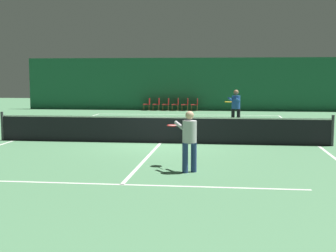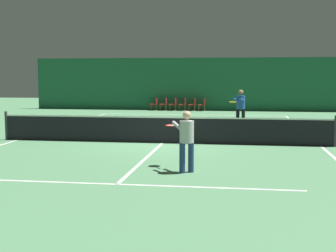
{
  "view_description": "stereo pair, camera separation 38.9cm",
  "coord_description": "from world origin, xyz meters",
  "px_view_note": "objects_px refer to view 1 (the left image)",
  "views": [
    {
      "loc": [
        2.25,
        -16.43,
        2.45
      ],
      "look_at": [
        0.56,
        -2.41,
        0.89
      ],
      "focal_mm": 50.0,
      "sensor_mm": 36.0,
      "label": 1
    },
    {
      "loc": [
        2.63,
        -16.38,
        2.45
      ],
      "look_at": [
        0.56,
        -2.41,
        0.89
      ],
      "focal_mm": 50.0,
      "sensor_mm": 36.0,
      "label": 2
    }
  ],
  "objects_px": {
    "player_far": "(236,105)",
    "courtside_chair_5": "(196,104)",
    "courtside_chair_1": "(157,103)",
    "courtside_chair_3": "(176,104)",
    "courtside_chair_2": "(167,103)",
    "player_near": "(189,137)",
    "tennis_net": "(160,129)",
    "courtside_chair_0": "(148,103)",
    "courtside_chair_4": "(186,104)"
  },
  "relations": [
    {
      "from": "player_near",
      "to": "courtside_chair_2",
      "type": "relative_size",
      "value": 1.84
    },
    {
      "from": "player_near",
      "to": "player_far",
      "type": "bearing_deg",
      "value": -39.35
    },
    {
      "from": "tennis_net",
      "to": "courtside_chair_0",
      "type": "height_order",
      "value": "tennis_net"
    },
    {
      "from": "player_far",
      "to": "courtside_chair_0",
      "type": "height_order",
      "value": "player_far"
    },
    {
      "from": "courtside_chair_3",
      "to": "courtside_chair_4",
      "type": "bearing_deg",
      "value": 90.0
    },
    {
      "from": "courtside_chair_2",
      "to": "courtside_chair_3",
      "type": "xyz_separation_m",
      "value": [
        0.65,
        0.0,
        0.0
      ]
    },
    {
      "from": "player_far",
      "to": "courtside_chair_5",
      "type": "distance_m",
      "value": 9.75
    },
    {
      "from": "tennis_net",
      "to": "courtside_chair_3",
      "type": "distance_m",
      "value": 15.01
    },
    {
      "from": "courtside_chair_1",
      "to": "courtside_chair_3",
      "type": "distance_m",
      "value": 1.31
    },
    {
      "from": "player_near",
      "to": "courtside_chair_5",
      "type": "bearing_deg",
      "value": -28.71
    },
    {
      "from": "tennis_net",
      "to": "player_near",
      "type": "distance_m",
      "value": 5.08
    },
    {
      "from": "tennis_net",
      "to": "courtside_chair_2",
      "type": "relative_size",
      "value": 14.29
    },
    {
      "from": "courtside_chair_1",
      "to": "courtside_chair_2",
      "type": "height_order",
      "value": "same"
    },
    {
      "from": "courtside_chair_0",
      "to": "courtside_chair_4",
      "type": "relative_size",
      "value": 1.0
    },
    {
      "from": "player_far",
      "to": "courtside_chair_1",
      "type": "height_order",
      "value": "player_far"
    },
    {
      "from": "tennis_net",
      "to": "courtside_chair_3",
      "type": "bearing_deg",
      "value": 93.67
    },
    {
      "from": "tennis_net",
      "to": "courtside_chair_3",
      "type": "relative_size",
      "value": 14.29
    },
    {
      "from": "courtside_chair_1",
      "to": "courtside_chair_3",
      "type": "relative_size",
      "value": 1.0
    },
    {
      "from": "courtside_chair_4",
      "to": "courtside_chair_5",
      "type": "xyz_separation_m",
      "value": [
        0.65,
        0.0,
        0.0
      ]
    },
    {
      "from": "courtside_chair_1",
      "to": "courtside_chair_2",
      "type": "distance_m",
      "value": 0.65
    },
    {
      "from": "player_near",
      "to": "courtside_chair_3",
      "type": "xyz_separation_m",
      "value": [
        -2.34,
        19.85,
        -0.42
      ]
    },
    {
      "from": "player_far",
      "to": "courtside_chair_3",
      "type": "bearing_deg",
      "value": -137.53
    },
    {
      "from": "player_near",
      "to": "courtside_chair_4",
      "type": "bearing_deg",
      "value": -26.83
    },
    {
      "from": "player_far",
      "to": "courtside_chair_2",
      "type": "distance_m",
      "value": 10.42
    },
    {
      "from": "courtside_chair_1",
      "to": "courtside_chair_5",
      "type": "distance_m",
      "value": 2.61
    },
    {
      "from": "player_near",
      "to": "courtside_chair_0",
      "type": "bearing_deg",
      "value": -19.46
    },
    {
      "from": "player_far",
      "to": "courtside_chair_1",
      "type": "relative_size",
      "value": 2.07
    },
    {
      "from": "tennis_net",
      "to": "player_near",
      "type": "height_order",
      "value": "player_near"
    },
    {
      "from": "player_far",
      "to": "courtside_chair_0",
      "type": "distance_m",
      "value": 11.03
    },
    {
      "from": "courtside_chair_0",
      "to": "courtside_chair_3",
      "type": "bearing_deg",
      "value": 90.0
    },
    {
      "from": "courtside_chair_3",
      "to": "courtside_chair_2",
      "type": "bearing_deg",
      "value": -90.0
    },
    {
      "from": "player_near",
      "to": "courtside_chair_2",
      "type": "xyz_separation_m",
      "value": [
        -2.99,
        19.85,
        -0.42
      ]
    },
    {
      "from": "tennis_net",
      "to": "courtside_chair_4",
      "type": "height_order",
      "value": "tennis_net"
    },
    {
      "from": "tennis_net",
      "to": "courtside_chair_2",
      "type": "height_order",
      "value": "tennis_net"
    },
    {
      "from": "courtside_chair_2",
      "to": "courtside_chair_3",
      "type": "height_order",
      "value": "same"
    },
    {
      "from": "courtside_chair_1",
      "to": "courtside_chair_5",
      "type": "relative_size",
      "value": 1.0
    },
    {
      "from": "courtside_chair_3",
      "to": "courtside_chair_5",
      "type": "xyz_separation_m",
      "value": [
        1.31,
        0.0,
        0.0
      ]
    },
    {
      "from": "tennis_net",
      "to": "courtside_chair_1",
      "type": "distance_m",
      "value": 15.15
    },
    {
      "from": "courtside_chair_0",
      "to": "courtside_chair_3",
      "type": "distance_m",
      "value": 1.96
    },
    {
      "from": "courtside_chair_2",
      "to": "courtside_chair_5",
      "type": "distance_m",
      "value": 1.96
    },
    {
      "from": "courtside_chair_0",
      "to": "courtside_chair_3",
      "type": "xyz_separation_m",
      "value": [
        1.96,
        0.0,
        0.0
      ]
    },
    {
      "from": "player_far",
      "to": "courtside_chair_4",
      "type": "xyz_separation_m",
      "value": [
        -3.09,
        9.43,
        -0.53
      ]
    },
    {
      "from": "player_far",
      "to": "courtside_chair_5",
      "type": "xyz_separation_m",
      "value": [
        -2.44,
        9.43,
        -0.53
      ]
    },
    {
      "from": "courtside_chair_1",
      "to": "courtside_chair_3",
      "type": "height_order",
      "value": "same"
    },
    {
      "from": "tennis_net",
      "to": "courtside_chair_1",
      "type": "height_order",
      "value": "tennis_net"
    },
    {
      "from": "tennis_net",
      "to": "player_near",
      "type": "xyz_separation_m",
      "value": [
        1.38,
        -4.87,
        0.39
      ]
    },
    {
      "from": "courtside_chair_4",
      "to": "courtside_chair_5",
      "type": "height_order",
      "value": "same"
    },
    {
      "from": "courtside_chair_2",
      "to": "courtside_chair_3",
      "type": "bearing_deg",
      "value": 90.0
    },
    {
      "from": "player_far",
      "to": "courtside_chair_0",
      "type": "xyz_separation_m",
      "value": [
        -5.7,
        9.43,
        -0.53
      ]
    },
    {
      "from": "player_far",
      "to": "courtside_chair_2",
      "type": "height_order",
      "value": "player_far"
    }
  ]
}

